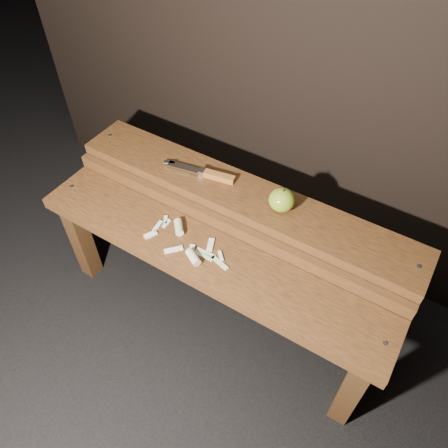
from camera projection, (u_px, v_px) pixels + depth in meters
The scene contains 6 objects.
ground at pixel (216, 312), 1.67m from camera, with size 60.00×60.00×0.00m, color black.
bench_front_tier at pixel (204, 269), 1.37m from camera, with size 1.20×0.20×0.42m.
bench_rear_tier at pixel (241, 211), 1.46m from camera, with size 1.20×0.21×0.50m.
apple at pixel (282, 200), 1.32m from camera, with size 0.08×0.08×0.08m.
knife at pixel (210, 174), 1.43m from camera, with size 0.26×0.07×0.02m.
apple_scraps at pixel (186, 243), 1.34m from camera, with size 0.29×0.13×0.03m.
Camera 1 is at (0.48, -0.72, 1.47)m, focal length 35.00 mm.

